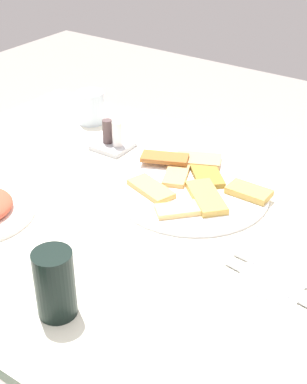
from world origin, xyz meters
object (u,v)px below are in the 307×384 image
(paper_napkin, at_px, (273,279))
(spoon, at_px, (269,282))
(dining_table, at_px, (127,241))
(pide_platter, at_px, (193,188))
(condiment_caddy, at_px, (113,140))
(drinking_glass, at_px, (91,107))
(fork, at_px, (277,272))
(soda_can, at_px, (55,284))

(paper_napkin, relative_size, spoon, 0.64)
(dining_table, xyz_separation_m, pide_platter, (-0.07, -0.15, 0.09))
(dining_table, relative_size, condiment_caddy, 13.43)
(drinking_glass, bearing_deg, fork, 155.82)
(pide_platter, height_order, spoon, pide_platter)
(spoon, bearing_deg, drinking_glass, -18.63)
(soda_can, bearing_deg, pide_platter, -87.80)
(spoon, height_order, condiment_caddy, condiment_caddy)
(spoon, bearing_deg, dining_table, 0.69)
(dining_table, relative_size, spoon, 6.87)
(paper_napkin, xyz_separation_m, fork, (0.00, -0.02, 0.00))
(dining_table, xyz_separation_m, paper_napkin, (-0.35, 0.03, 0.08))
(soda_can, bearing_deg, paper_napkin, -132.63)
(pide_platter, bearing_deg, drinking_glass, -20.32)
(paper_napkin, bearing_deg, drinking_glass, -25.38)
(drinking_glass, height_order, paper_napkin, drinking_glass)
(soda_can, height_order, condiment_caddy, soda_can)
(dining_table, height_order, pide_platter, pide_platter)
(paper_napkin, bearing_deg, condiment_caddy, -23.59)
(dining_table, bearing_deg, drinking_glass, -40.76)
(paper_napkin, distance_m, spoon, 0.02)
(pide_platter, xyz_separation_m, spoon, (-0.28, 0.19, -0.00))
(fork, bearing_deg, drinking_glass, -19.63)
(pide_platter, height_order, condiment_caddy, condiment_caddy)
(pide_platter, height_order, soda_can, soda_can)
(drinking_glass, relative_size, fork, 0.49)
(pide_platter, xyz_separation_m, condiment_caddy, (0.28, -0.07, 0.01))
(pide_platter, height_order, paper_napkin, pide_platter)
(drinking_glass, bearing_deg, paper_napkin, 154.62)
(pide_platter, xyz_separation_m, fork, (-0.28, 0.16, -0.00))
(dining_table, height_order, soda_can, soda_can)
(dining_table, height_order, condiment_caddy, condiment_caddy)
(paper_napkin, bearing_deg, dining_table, -4.31)
(drinking_glass, height_order, fork, drinking_glass)
(fork, bearing_deg, condiment_caddy, -17.46)
(dining_table, distance_m, pide_platter, 0.19)
(soda_can, xyz_separation_m, condiment_caddy, (0.30, -0.52, -0.04))
(soda_can, relative_size, drinking_glass, 1.37)
(dining_table, relative_size, drinking_glass, 13.73)
(fork, bearing_deg, soda_can, 53.69)
(dining_table, xyz_separation_m, fork, (-0.35, 0.01, 0.08))
(fork, height_order, spoon, same)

